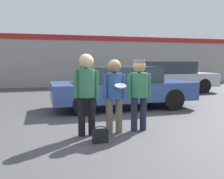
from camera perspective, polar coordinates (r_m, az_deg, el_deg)
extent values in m
plane|color=#3F3F42|center=(5.79, 2.28, -9.37)|extent=(56.00, 56.00, 0.00)
cube|color=gray|center=(15.71, -9.78, 6.42)|extent=(24.00, 0.18, 3.15)
cube|color=#B21E1E|center=(15.67, -9.84, 11.65)|extent=(24.00, 0.04, 0.30)
cylinder|color=black|center=(5.34, -6.97, -6.17)|extent=(0.15, 0.15, 0.83)
cylinder|color=black|center=(5.38, -4.64, -6.05)|extent=(0.15, 0.15, 0.83)
cylinder|color=#33724C|center=(5.25, -5.89, 1.49)|extent=(0.36, 0.36, 0.59)
cylinder|color=#33724C|center=(5.22, -8.26, 1.19)|extent=(0.09, 0.09, 0.57)
cylinder|color=#33724C|center=(5.30, -3.55, 1.32)|extent=(0.09, 0.09, 0.57)
sphere|color=tan|center=(5.23, -5.95, 6.41)|extent=(0.31, 0.31, 0.31)
cylinder|color=#665B4C|center=(5.45, -0.61, -6.15)|extent=(0.15, 0.15, 0.78)
cylinder|color=#665B4C|center=(5.52, 1.61, -6.01)|extent=(0.15, 0.15, 0.78)
cylinder|color=#2D4C8C|center=(5.38, 0.52, 0.83)|extent=(0.33, 0.33, 0.55)
cylinder|color=#2D4C8C|center=(5.33, -1.60, 0.54)|extent=(0.09, 0.09, 0.53)
cylinder|color=#2D4C8C|center=(5.44, 2.59, 0.66)|extent=(0.09, 0.09, 0.53)
sphere|color=#8C664C|center=(5.35, 0.52, 5.32)|extent=(0.29, 0.29, 0.29)
cylinder|color=silver|center=(5.17, 1.93, 0.90)|extent=(0.24, 0.24, 0.10)
cylinder|color=#1E2338|center=(5.71, 5.10, -5.62)|extent=(0.15, 0.15, 0.77)
cylinder|color=#1E2338|center=(5.79, 7.14, -5.47)|extent=(0.15, 0.15, 0.77)
cylinder|color=#33724C|center=(5.65, 6.21, 1.04)|extent=(0.39, 0.39, 0.55)
cylinder|color=#33724C|center=(5.56, 3.95, 0.76)|extent=(0.09, 0.09, 0.53)
cylinder|color=#33724C|center=(5.74, 8.38, 0.88)|extent=(0.09, 0.09, 0.53)
sphere|color=tan|center=(5.62, 6.26, 5.31)|extent=(0.29, 0.29, 0.29)
cylinder|color=gray|center=(5.62, 6.27, 6.58)|extent=(0.26, 0.26, 0.06)
cube|color=#334784|center=(8.40, 2.43, -0.27)|extent=(4.69, 1.85, 0.59)
cube|color=#28333D|center=(8.33, 1.84, 3.48)|extent=(2.44, 1.59, 0.51)
cylinder|color=black|center=(9.73, 8.99, -0.85)|extent=(0.69, 0.22, 0.69)
cylinder|color=black|center=(8.28, 13.85, -2.25)|extent=(0.69, 0.22, 0.69)
cylinder|color=black|center=(8.90, -8.20, -1.52)|extent=(0.69, 0.22, 0.69)
cylinder|color=black|center=(7.29, -6.38, -3.28)|extent=(0.69, 0.22, 0.69)
cube|color=#B7BABF|center=(13.01, 12.77, 2.20)|extent=(4.70, 1.95, 0.66)
cube|color=#28333D|center=(12.93, 12.48, 4.96)|extent=(2.44, 1.67, 0.59)
cylinder|color=black|center=(14.52, 16.12, 1.45)|extent=(0.72, 0.22, 0.72)
cylinder|color=black|center=(13.08, 20.20, 0.77)|extent=(0.72, 0.22, 0.72)
cylinder|color=black|center=(13.20, 5.35, 1.19)|extent=(0.72, 0.22, 0.72)
cylinder|color=black|center=(11.60, 8.52, 0.41)|extent=(0.72, 0.22, 0.72)
sphere|color=#285B2D|center=(15.96, 4.77, 2.81)|extent=(1.10, 1.10, 1.10)
cube|color=black|center=(4.96, -2.71, -10.57)|extent=(0.30, 0.14, 0.26)
torus|color=black|center=(4.91, -2.72, -8.79)|extent=(0.23, 0.23, 0.02)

